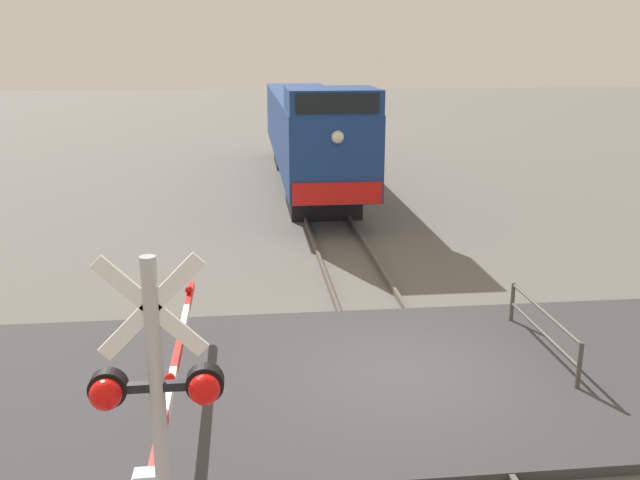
# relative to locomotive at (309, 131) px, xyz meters

# --- Properties ---
(ground_plane) EXTENTS (160.00, 160.00, 0.00)m
(ground_plane) POSITION_rel_locomotive_xyz_m (0.00, -17.06, -2.17)
(ground_plane) COLOR #605E59
(rail_track_left) EXTENTS (0.08, 80.00, 0.15)m
(rail_track_left) POSITION_rel_locomotive_xyz_m (-0.72, -17.06, -2.09)
(rail_track_left) COLOR #59544C
(rail_track_left) RESTS_ON ground_plane
(rail_track_right) EXTENTS (0.08, 80.00, 0.15)m
(rail_track_right) POSITION_rel_locomotive_xyz_m (0.72, -17.06, -2.09)
(rail_track_right) COLOR #59544C
(rail_track_right) RESTS_ON ground_plane
(road_surface) EXTENTS (36.00, 5.79, 0.16)m
(road_surface) POSITION_rel_locomotive_xyz_m (0.00, -17.06, -2.09)
(road_surface) COLOR #38383A
(road_surface) RESTS_ON ground_plane
(locomotive) EXTENTS (2.71, 17.38, 4.26)m
(locomotive) POSITION_rel_locomotive_xyz_m (0.00, 0.00, 0.00)
(locomotive) COLOR black
(locomotive) RESTS_ON ground_plane
(crossing_signal) EXTENTS (1.18, 0.33, 3.79)m
(crossing_signal) POSITION_rel_locomotive_xyz_m (-3.41, -21.75, 0.16)
(crossing_signal) COLOR #ADADB2
(crossing_signal) RESTS_ON ground_plane
(crossing_gate) EXTENTS (0.36, 6.80, 1.24)m
(crossing_gate) POSITION_rel_locomotive_xyz_m (-3.66, -19.93, -1.38)
(crossing_gate) COLOR silver
(crossing_gate) RESTS_ON ground_plane
(guard_railing) EXTENTS (0.08, 2.91, 0.95)m
(guard_railing) POSITION_rel_locomotive_xyz_m (2.62, -16.45, -1.54)
(guard_railing) COLOR #4C4742
(guard_railing) RESTS_ON ground_plane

